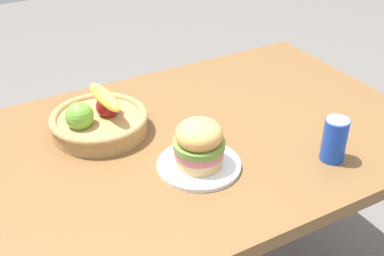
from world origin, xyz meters
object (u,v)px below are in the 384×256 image
object	(u,v)px
plate	(199,165)
sandwich	(199,143)
fruit_basket	(99,120)
soda_can	(334,140)

from	to	relation	value
plate	sandwich	distance (m)	0.07
fruit_basket	plate	bearing A→B (deg)	-60.06
plate	fruit_basket	size ratio (longest dim) A/B	0.78
plate	sandwich	size ratio (longest dim) A/B	1.63
plate	fruit_basket	xyz separation A→B (m)	(-0.17, 0.30, 0.04)
soda_can	fruit_basket	world-z (taller)	fruit_basket
plate	fruit_basket	world-z (taller)	fruit_basket
sandwich	fruit_basket	world-z (taller)	sandwich
soda_can	fruit_basket	bearing A→B (deg)	138.89
plate	sandwich	bearing A→B (deg)	75.96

